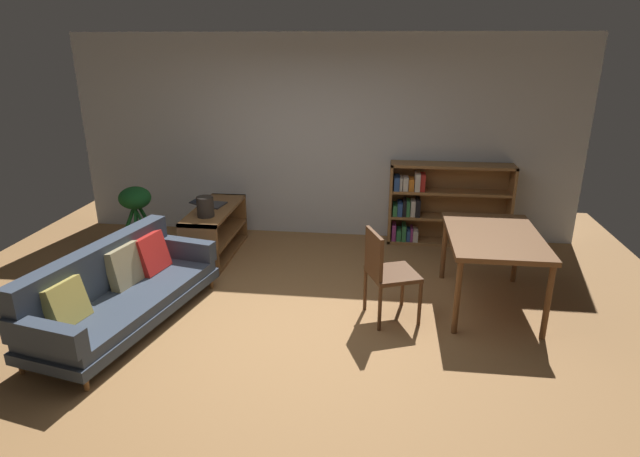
% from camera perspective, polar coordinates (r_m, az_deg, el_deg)
% --- Properties ---
extents(ground_plane, '(8.16, 8.16, 0.00)m').
position_cam_1_polar(ground_plane, '(5.10, -3.39, -10.74)').
color(ground_plane, '#9E7042').
extents(back_wall_panel, '(6.80, 0.10, 2.70)m').
position_cam_1_polar(back_wall_panel, '(7.18, 0.31, 9.82)').
color(back_wall_panel, silver).
rests_on(back_wall_panel, ground_plane).
extents(fabric_couch, '(1.20, 2.19, 0.77)m').
position_cam_1_polar(fabric_couch, '(5.38, -21.04, -6.21)').
color(fabric_couch, brown).
rests_on(fabric_couch, ground_plane).
extents(media_console, '(0.47, 1.30, 0.62)m').
position_cam_1_polar(media_console, '(6.77, -11.30, -0.38)').
color(media_console, brown).
rests_on(media_console, ground_plane).
extents(open_laptop, '(0.43, 0.34, 0.06)m').
position_cam_1_polar(open_laptop, '(6.80, -11.87, 2.65)').
color(open_laptop, '#333338').
rests_on(open_laptop, media_console).
extents(desk_speaker, '(0.20, 0.20, 0.24)m').
position_cam_1_polar(desk_speaker, '(6.33, -12.37, 2.33)').
color(desk_speaker, '#2D2823').
rests_on(desk_speaker, media_console).
extents(potted_floor_plant, '(0.47, 0.57, 0.92)m').
position_cam_1_polar(potted_floor_plant, '(6.84, -19.26, 1.02)').
color(potted_floor_plant, '#333338').
rests_on(potted_floor_plant, ground_plane).
extents(dining_table, '(0.90, 1.33, 0.78)m').
position_cam_1_polar(dining_table, '(5.49, 18.36, -1.33)').
color(dining_table, brown).
rests_on(dining_table, ground_plane).
extents(dining_chair_near, '(0.58, 0.58, 0.91)m').
position_cam_1_polar(dining_chair_near, '(5.06, 7.16, -4.46)').
color(dining_chair_near, '#56351E').
rests_on(dining_chair_near, ground_plane).
extents(bookshelf, '(1.59, 0.32, 1.09)m').
position_cam_1_polar(bookshelf, '(7.18, 12.91, 2.64)').
color(bookshelf, olive).
rests_on(bookshelf, ground_plane).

